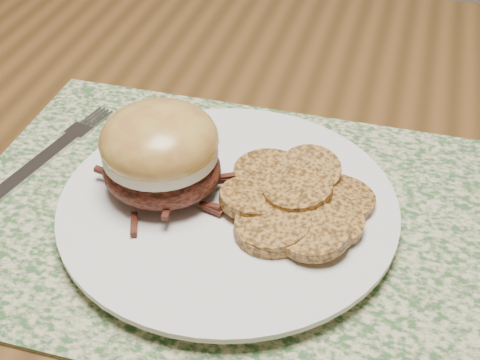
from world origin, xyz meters
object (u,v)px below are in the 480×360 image
Objects in this scene: pork_sandwich at (160,152)px; fork at (47,156)px; dinner_plate at (228,208)px; dining_table at (168,236)px.

pork_sandwich reaches higher than fork.
dinner_plate is 0.19m from fork.
pork_sandwich reaches higher than dinner_plate.
dinner_plate is 0.07m from pork_sandwich.
dinner_plate is at bearing -30.59° from dining_table.
pork_sandwich is at bearing 177.49° from dinner_plate.
dining_table is 8.36× the size of fork.
fork is at bearing -172.89° from dining_table.
fork reaches higher than dining_table.
dining_table is 0.14m from pork_sandwich.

